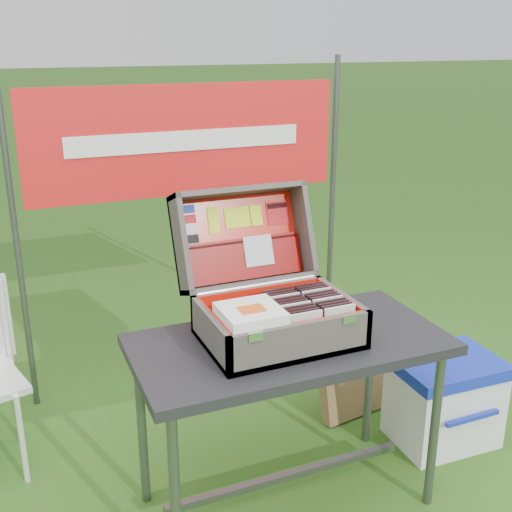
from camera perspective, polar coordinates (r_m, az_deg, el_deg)
name	(u,v)px	position (r m, az deg, el deg)	size (l,w,h in m)	color
ground	(276,491)	(2.84, 1.80, -20.15)	(80.00, 80.00, 0.00)	#2D6A1E
table	(288,424)	(2.58, 2.85, -14.68)	(1.16, 0.58, 0.73)	black
table_top	(289,344)	(2.40, 2.98, -7.85)	(1.16, 0.58, 0.04)	black
table_leg_fl	(175,502)	(2.27, -7.18, -20.86)	(0.04, 0.04, 0.69)	#59595B
table_leg_fr	(434,429)	(2.67, 15.58, -14.62)	(0.04, 0.04, 0.69)	#59595B
table_leg_bl	(142,427)	(2.63, -10.11, -14.75)	(0.04, 0.04, 0.69)	#59595B
table_leg_br	(369,375)	(2.98, 10.06, -10.36)	(0.04, 0.04, 0.69)	#59595B
table_brace	(287,476)	(2.72, 2.76, -18.95)	(1.01, 0.03, 0.03)	#59595B
suitcase	(272,273)	(2.34, 1.45, -1.54)	(0.55, 0.55, 0.49)	#585048
suitcase_base_bottom	(278,337)	(2.38, 2.01, -7.25)	(0.55, 0.39, 0.02)	#585048
suitcase_base_wall_front	(302,343)	(2.21, 4.08, -7.73)	(0.55, 0.02, 0.15)	#585048
suitcase_base_wall_back	(259,304)	(2.51, 0.23, -4.26)	(0.55, 0.02, 0.15)	#585048
suitcase_base_wall_left	(211,334)	(2.27, -4.06, -6.97)	(0.02, 0.39, 0.15)	#585048
suitcase_base_wall_right	(341,311)	(2.47, 7.59, -4.83)	(0.02, 0.39, 0.15)	#585048
suitcase_liner_floor	(279,334)	(2.38, 2.01, -6.95)	(0.51, 0.35, 0.01)	red
suitcase_latch_left	(255,337)	(2.10, -0.06, -7.17)	(0.05, 0.01, 0.03)	silver
suitcase_latch_right	(349,319)	(2.25, 8.26, -5.54)	(0.05, 0.01, 0.03)	silver
suitcase_hinge	(258,285)	(2.49, 0.14, -2.61)	(0.02, 0.02, 0.49)	silver
suitcase_lid_back	(239,238)	(2.62, -1.57, 1.58)	(0.55, 0.39, 0.02)	#585048
suitcase_lid_rim_far	(237,191)	(2.58, -1.67, 5.78)	(0.55, 0.02, 0.15)	#585048
suitcase_lid_rim_near	(250,283)	(2.56, -0.50, -2.40)	(0.55, 0.02, 0.15)	#585048
suitcase_lid_rim_left	(180,245)	(2.48, -6.74, 0.98)	(0.02, 0.39, 0.15)	#585048
suitcase_lid_rim_right	(303,230)	(2.67, 4.17, 2.35)	(0.02, 0.39, 0.15)	#585048
suitcase_lid_liner	(240,238)	(2.61, -1.46, 1.60)	(0.50, 0.34, 0.01)	red
suitcase_liner_wall_front	(300,339)	(2.21, 3.93, -7.33)	(0.51, 0.01, 0.13)	red
suitcase_liner_wall_back	(260,302)	(2.50, 0.36, -4.14)	(0.51, 0.01, 0.13)	red
suitcase_liner_wall_left	(214,331)	(2.27, -3.73, -6.67)	(0.01, 0.35, 0.13)	red
suitcase_liner_wall_right	(338,308)	(2.46, 7.32, -4.65)	(0.01, 0.35, 0.13)	red
suitcase_lid_pocket	(244,260)	(2.59, -1.04, -0.35)	(0.49, 0.16, 0.03)	#740200
suitcase_pocket_edge	(242,241)	(2.58, -1.23, 1.37)	(0.48, 0.02, 0.02)	#740200
suitcase_pocket_cd	(258,251)	(2.59, 0.22, 0.48)	(0.12, 0.12, 0.01)	silver
lid_sticker_cc_a	(188,209)	(2.55, -6.07, 4.18)	(0.05, 0.03, 0.00)	#1933B2
lid_sticker_cc_b	(189,219)	(2.54, -5.94, 3.29)	(0.05, 0.03, 0.00)	red
lid_sticker_cc_c	(191,229)	(2.54, -5.82, 2.40)	(0.05, 0.03, 0.00)	white
lid_sticker_cc_d	(192,239)	(2.54, -5.69, 1.51)	(0.05, 0.03, 0.00)	black
lid_card_neon_tall	(213,220)	(2.57, -3.81, 3.20)	(0.04, 0.11, 0.00)	#C3E717
lid_card_neon_main	(237,217)	(2.61, -1.68, 3.45)	(0.11, 0.08, 0.00)	#C3E717
lid_card_neon_small	(256,215)	(2.64, 0.01, 3.64)	(0.05, 0.08, 0.00)	#C3E717
lid_sticker_band	(278,213)	(2.67, 1.94, 3.86)	(0.10, 0.10, 0.00)	red
lid_sticker_band_bar	(277,206)	(2.68, 1.85, 4.49)	(0.09, 0.02, 0.00)	black
cd_left_0	(306,331)	(2.24, 4.46, -6.65)	(0.12, 0.01, 0.14)	silver
cd_left_1	(303,328)	(2.26, 4.21, -6.43)	(0.12, 0.01, 0.14)	black
cd_left_2	(300,326)	(2.27, 3.96, -6.22)	(0.12, 0.01, 0.14)	black
cd_left_3	(298,324)	(2.29, 3.72, -6.01)	(0.12, 0.01, 0.14)	black
cd_left_4	(295,321)	(2.31, 3.48, -5.81)	(0.12, 0.01, 0.14)	silver
cd_left_5	(292,319)	(2.33, 3.24, -5.60)	(0.12, 0.01, 0.14)	black
cd_left_6	(290,317)	(2.34, 3.01, -5.40)	(0.12, 0.01, 0.14)	black
cd_left_7	(287,314)	(2.36, 2.78, -5.21)	(0.12, 0.01, 0.14)	black
cd_left_8	(284,312)	(2.38, 2.55, -5.01)	(0.12, 0.01, 0.14)	silver
cd_left_9	(282,310)	(2.40, 2.33, -4.82)	(0.12, 0.01, 0.14)	black
cd_left_10	(280,308)	(2.42, 2.11, -4.63)	(0.12, 0.01, 0.14)	black
cd_left_11	(277,306)	(2.43, 1.89, -4.45)	(0.12, 0.01, 0.14)	black
cd_right_0	(339,324)	(2.30, 7.41, -6.05)	(0.12, 0.01, 0.14)	silver
cd_right_1	(336,322)	(2.32, 7.14, -5.85)	(0.12, 0.01, 0.14)	black
cd_right_2	(333,320)	(2.33, 6.87, -5.65)	(0.12, 0.01, 0.14)	black
cd_right_3	(330,317)	(2.35, 6.61, -5.45)	(0.12, 0.01, 0.14)	black
cd_right_4	(327,315)	(2.37, 6.35, -5.26)	(0.12, 0.01, 0.14)	silver
cd_right_5	(324,313)	(2.38, 6.10, -5.06)	(0.12, 0.01, 0.14)	black
cd_right_6	(322,311)	(2.40, 5.85, -4.87)	(0.12, 0.01, 0.14)	black
cd_right_7	(319,309)	(2.42, 5.61, -4.69)	(0.12, 0.01, 0.14)	black
cd_right_8	(316,307)	(2.44, 5.36, -4.50)	(0.12, 0.01, 0.14)	silver
cd_right_9	(313,305)	(2.45, 5.13, -4.32)	(0.12, 0.01, 0.14)	black
cd_right_10	(311,302)	(2.47, 4.89, -4.14)	(0.12, 0.01, 0.14)	black
cd_right_11	(308,300)	(2.49, 4.66, -3.96)	(0.12, 0.01, 0.14)	black
songbook_0	(251,317)	(2.21, -0.49, -5.44)	(0.21, 0.21, 0.01)	white
songbook_1	(251,316)	(2.21, -0.49, -5.32)	(0.21, 0.21, 0.01)	white
songbook_2	(251,314)	(2.21, -0.49, -5.21)	(0.21, 0.21, 0.01)	white
songbook_3	(251,313)	(2.21, -0.49, -5.09)	(0.21, 0.21, 0.01)	white
songbook_4	(251,312)	(2.20, -0.49, -4.97)	(0.21, 0.21, 0.01)	white
songbook_5	(251,310)	(2.20, -0.49, -4.85)	(0.21, 0.21, 0.01)	white
songbook_6	(251,309)	(2.20, -0.49, -4.73)	(0.21, 0.21, 0.01)	white
songbook_graphic	(252,309)	(2.19, -0.39, -4.73)	(0.09, 0.07, 0.00)	#D85919
cooler	(444,400)	(3.14, 16.36, -12.17)	(0.47, 0.36, 0.41)	white
cooler_body	(443,405)	(3.16, 16.31, -12.61)	(0.45, 0.33, 0.36)	white
cooler_lid	(448,365)	(3.06, 16.67, -9.29)	(0.47, 0.36, 0.06)	#152BB8
cooler_handle	(473,418)	(3.01, 18.70, -13.49)	(0.28, 0.02, 0.02)	#152BB8
chair_leg_fr	(22,439)	(2.93, -20.09, -15.07)	(0.02, 0.02, 0.41)	silver
chair_leg_br	(17,402)	(3.20, -20.49, -12.07)	(0.02, 0.02, 0.41)	silver
chair_upright_right	(6,321)	(3.04, -21.37, -5.39)	(0.02, 0.02, 0.39)	silver
cardboard_box	(355,373)	(3.26, 8.78, -10.23)	(0.41, 0.06, 0.43)	olive
banner_post_left	(17,246)	(3.23, -20.47, 0.81)	(0.03, 0.03, 1.70)	#59595B
banner_post_right	(332,210)	(3.69, 6.75, 4.08)	(0.03, 0.03, 1.70)	#59595B
banner	(187,140)	(3.26, -6.17, 10.20)	(1.60, 0.01, 0.55)	red
banner_text	(188,141)	(3.25, -6.10, 10.17)	(1.20, 0.00, 0.10)	white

